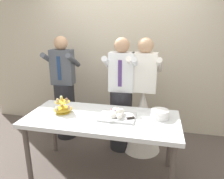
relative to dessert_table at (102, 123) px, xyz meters
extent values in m
plane|color=#564C47|center=(0.00, 0.00, -0.70)|extent=(8.00, 8.00, 0.00)
cube|color=beige|center=(0.00, 1.37, 0.75)|extent=(5.20, 0.10, 2.90)
cube|color=silver|center=(0.00, 0.00, 0.05)|extent=(1.80, 0.80, 0.05)
cylinder|color=#564C47|center=(-0.82, -0.32, -0.34)|extent=(0.06, 0.06, 0.72)
cylinder|color=#564C47|center=(0.82, -0.32, -0.34)|extent=(0.06, 0.06, 0.72)
cylinder|color=#564C47|center=(-0.82, 0.32, -0.34)|extent=(0.06, 0.06, 0.72)
cylinder|color=#564C47|center=(0.82, 0.32, -0.34)|extent=(0.06, 0.06, 0.72)
cylinder|color=gold|center=(-0.50, 0.03, 0.08)|extent=(0.17, 0.17, 0.01)
cylinder|color=gold|center=(-0.50, 0.03, 0.18)|extent=(0.01, 0.01, 0.21)
cylinder|color=gold|center=(-0.50, 0.03, 0.12)|extent=(0.23, 0.23, 0.01)
cylinder|color=#D1B784|center=(-0.42, 0.02, 0.14)|extent=(0.04, 0.04, 0.03)
sphere|color=#EAB7C6|center=(-0.42, 0.02, 0.16)|extent=(0.04, 0.04, 0.04)
cylinder|color=#D1B784|center=(-0.55, 0.10, 0.14)|extent=(0.04, 0.04, 0.03)
sphere|color=beige|center=(-0.55, 0.10, 0.16)|extent=(0.04, 0.04, 0.04)
cylinder|color=#D1B784|center=(-0.55, -0.05, 0.14)|extent=(0.04, 0.04, 0.03)
sphere|color=white|center=(-0.55, -0.05, 0.16)|extent=(0.04, 0.04, 0.04)
cylinder|color=gold|center=(-0.50, 0.03, 0.21)|extent=(0.18, 0.18, 0.01)
cylinder|color=#D1B784|center=(-0.44, 0.02, 0.23)|extent=(0.04, 0.04, 0.03)
sphere|color=brown|center=(-0.44, 0.02, 0.25)|extent=(0.04, 0.04, 0.04)
cylinder|color=#D1B784|center=(-0.54, 0.08, 0.23)|extent=(0.04, 0.04, 0.03)
sphere|color=beige|center=(-0.54, 0.08, 0.25)|extent=(0.04, 0.04, 0.04)
cylinder|color=#D1B784|center=(-0.54, -0.02, 0.23)|extent=(0.04, 0.04, 0.03)
sphere|color=#D6B27A|center=(-0.54, -0.02, 0.25)|extent=(0.04, 0.04, 0.04)
cube|color=silver|center=(0.18, 0.02, 0.09)|extent=(0.42, 0.31, 0.02)
sphere|color=white|center=(0.22, 0.02, 0.12)|extent=(0.07, 0.07, 0.07)
sphere|color=white|center=(0.22, 0.08, 0.13)|extent=(0.08, 0.08, 0.08)
sphere|color=white|center=(0.16, 0.07, 0.13)|extent=(0.10, 0.10, 0.10)
sphere|color=white|center=(0.13, 0.02, 0.13)|extent=(0.08, 0.08, 0.08)
sphere|color=white|center=(0.15, -0.04, 0.13)|extent=(0.08, 0.08, 0.08)
sphere|color=white|center=(0.22, -0.05, 0.12)|extent=(0.07, 0.07, 0.07)
sphere|color=white|center=(0.18, 0.02, 0.14)|extent=(0.11, 0.11, 0.11)
sphere|color=#2D1938|center=(0.17, 0.01, 0.19)|extent=(0.02, 0.02, 0.02)
sphere|color=#B21923|center=(0.17, 0.01, 0.19)|extent=(0.02, 0.02, 0.02)
sphere|color=#DB474C|center=(0.12, 0.00, 0.18)|extent=(0.02, 0.02, 0.02)
sphere|color=#B21923|center=(0.19, 0.02, 0.18)|extent=(0.02, 0.02, 0.02)
sphere|color=#DB474C|center=(0.18, 0.02, 0.19)|extent=(0.02, 0.02, 0.02)
sphere|color=#2D1938|center=(0.17, -0.02, 0.18)|extent=(0.02, 0.02, 0.02)
cube|color=silver|center=(0.21, -0.09, 0.10)|extent=(0.21, 0.13, 0.00)
cube|color=black|center=(0.35, -0.02, 0.11)|extent=(0.09, 0.07, 0.02)
cylinder|color=white|center=(0.67, 0.12, 0.08)|extent=(0.20, 0.20, 0.01)
cylinder|color=white|center=(0.67, 0.12, 0.09)|extent=(0.20, 0.20, 0.01)
cylinder|color=white|center=(0.67, 0.12, 0.10)|extent=(0.20, 0.20, 0.01)
cylinder|color=white|center=(0.67, 0.12, 0.11)|extent=(0.20, 0.20, 0.01)
cylinder|color=white|center=(0.67, 0.12, 0.12)|extent=(0.20, 0.20, 0.01)
cylinder|color=white|center=(0.67, 0.12, 0.13)|extent=(0.20, 0.20, 0.01)
cylinder|color=white|center=(0.67, 0.12, 0.15)|extent=(0.20, 0.20, 0.01)
cylinder|color=white|center=(0.67, 0.12, 0.16)|extent=(0.20, 0.20, 0.01)
cylinder|color=white|center=(0.67, 0.12, 0.17)|extent=(0.20, 0.20, 0.01)
cylinder|color=#232328|center=(0.12, 0.62, -0.24)|extent=(0.32, 0.32, 0.92)
cube|color=white|center=(0.12, 0.62, 0.49)|extent=(0.35, 0.21, 0.54)
sphere|color=tan|center=(0.12, 0.62, 0.85)|extent=(0.21, 0.21, 0.21)
cylinder|color=white|center=(-0.07, 0.62, 0.60)|extent=(0.09, 0.49, 0.28)
cylinder|color=white|center=(0.31, 0.63, 0.60)|extent=(0.09, 0.49, 0.28)
cube|color=#4C3372|center=(0.12, 0.52, 0.49)|extent=(0.05, 0.01, 0.36)
cone|color=white|center=(0.43, 0.66, -0.24)|extent=(0.56, 0.56, 0.92)
cube|color=white|center=(0.43, 0.66, 0.49)|extent=(0.35, 0.21, 0.54)
sphere|color=tan|center=(0.43, 0.66, 0.85)|extent=(0.21, 0.21, 0.21)
cylinder|color=white|center=(0.25, 0.67, 0.60)|extent=(0.09, 0.49, 0.28)
cylinder|color=white|center=(0.63, 0.66, 0.60)|extent=(0.09, 0.49, 0.28)
cylinder|color=#232328|center=(-0.83, 0.77, -0.24)|extent=(0.32, 0.32, 0.92)
cube|color=#4C515B|center=(-0.83, 0.77, 0.49)|extent=(0.35, 0.22, 0.54)
sphere|color=tan|center=(-0.83, 0.77, 0.85)|extent=(0.21, 0.21, 0.21)
cylinder|color=#4C515B|center=(-1.03, 0.75, 0.60)|extent=(0.11, 0.49, 0.28)
cylinder|color=#4C515B|center=(-0.65, 0.78, 0.60)|extent=(0.11, 0.49, 0.28)
cube|color=navy|center=(-0.84, 0.66, 0.49)|extent=(0.05, 0.02, 0.36)
camera|label=1|loc=(0.61, -2.17, 1.11)|focal=33.40mm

